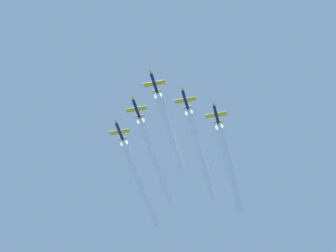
{
  "coord_description": "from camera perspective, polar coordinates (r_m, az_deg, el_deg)",
  "views": [
    {
      "loc": [
        -42.29,
        167.61,
        2.83
      ],
      "look_at": [
        -0.06,
        -16.43,
        188.1
      ],
      "focal_mm": 71.99,
      "sensor_mm": 36.0,
      "label": 1
    }
  ],
  "objects": [
    {
      "name": "smoke_trail_outer_left",
      "position": [
        283.48,
        5.27,
        -3.71
      ],
      "size": [
        3.13,
        57.19,
        3.13
      ],
      "color": "white"
    },
    {
      "name": "jet_right_wingman",
      "position": [
        257.77,
        -2.74,
        1.58
      ],
      "size": [
        8.25,
        12.02,
        2.89
      ],
      "color": "navy"
    },
    {
      "name": "jet_outer_left",
      "position": [
        258.7,
        4.07,
        1.09
      ],
      "size": [
        8.25,
        12.02,
        2.89
      ],
      "color": "navy"
    },
    {
      "name": "smoke_trail_left_wingman",
      "position": [
        278.36,
        2.87,
        -2.58
      ],
      "size": [
        3.13,
        56.31,
        3.13
      ],
      "color": "white"
    },
    {
      "name": "smoke_trail_lead",
      "position": [
        270.01,
        0.21,
        -0.6
      ],
      "size": [
        3.13,
        45.49,
        3.13
      ],
      "color": "white"
    },
    {
      "name": "smoke_trail_right_wingman",
      "position": [
        280.43,
        -1.03,
        -3.09
      ],
      "size": [
        3.13,
        54.06,
        3.13
      ],
      "color": "white"
    },
    {
      "name": "smoke_trail_outer_right",
      "position": [
        289.93,
        -2.31,
        -4.96
      ],
      "size": [
        3.13,
        57.51,
        3.13
      ],
      "color": "white"
    },
    {
      "name": "jet_left_wingman",
      "position": [
        254.64,
        1.44,
        2.35
      ],
      "size": [
        8.25,
        12.02,
        2.89
      ],
      "color": "navy"
    },
    {
      "name": "jet_outer_right",
      "position": [
        265.51,
        -4.17,
        -0.36
      ],
      "size": [
        8.25,
        12.02,
        2.89
      ],
      "color": "navy"
    },
    {
      "name": "jet_lead",
      "position": [
        250.97,
        -1.22,
        3.77
      ],
      "size": [
        8.25,
        12.02,
        2.89
      ],
      "color": "navy"
    }
  ]
}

